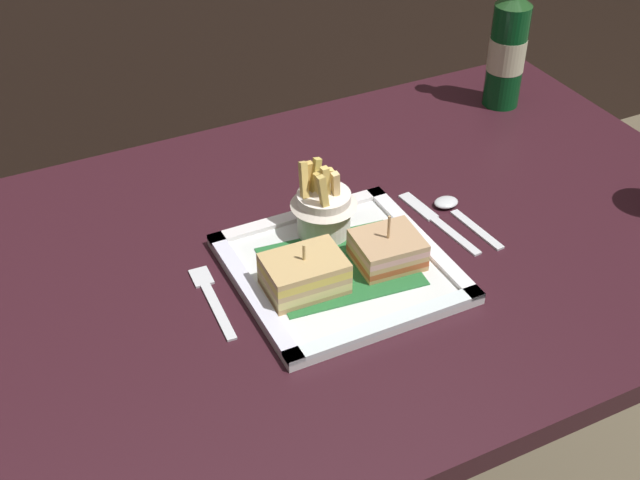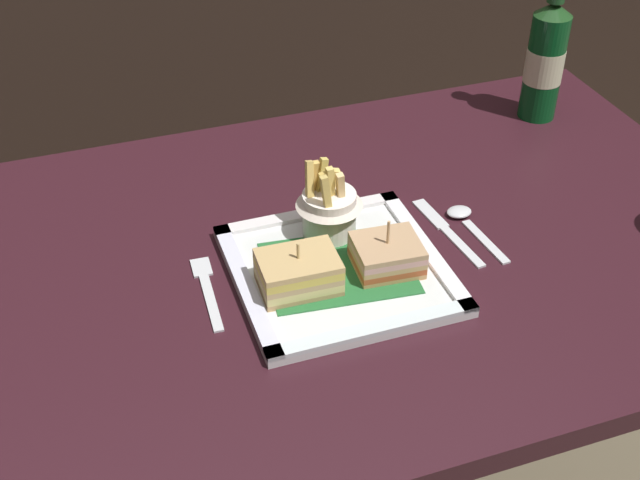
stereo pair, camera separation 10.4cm
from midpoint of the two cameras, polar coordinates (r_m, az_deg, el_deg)
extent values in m
cube|color=#32141C|center=(1.08, 1.53, -1.85)|extent=(1.25, 0.73, 0.03)
cylinder|color=#302111|center=(1.73, 15.08, -2.15)|extent=(0.08, 0.08, 0.72)
cube|color=silver|center=(1.05, 4.09, -2.26)|extent=(0.26, 0.26, 0.01)
cube|color=#246731|center=(1.04, 4.10, -2.01)|extent=(0.19, 0.16, 0.00)
cube|color=white|center=(0.96, 6.83, -6.16)|extent=(0.26, 0.02, 0.01)
cube|color=white|center=(1.13, 1.80, 1.69)|extent=(0.26, 0.02, 0.01)
cube|color=silver|center=(1.01, -2.17, -3.32)|extent=(0.02, 0.26, 0.01)
cube|color=white|center=(1.08, 9.93, -0.59)|extent=(0.02, 0.26, 0.01)
cube|color=tan|center=(1.01, 1.47, -3.15)|extent=(0.10, 0.07, 0.01)
cube|color=#E3CD7F|center=(1.00, 1.48, -2.75)|extent=(0.10, 0.07, 0.01)
cube|color=tan|center=(1.00, 1.49, -2.35)|extent=(0.10, 0.07, 0.01)
cube|color=#DBC151|center=(0.99, 1.50, -1.94)|extent=(0.10, 0.07, 0.01)
cube|color=tan|center=(0.99, 1.51, -1.53)|extent=(0.10, 0.07, 0.01)
cylinder|color=tan|center=(0.99, 1.50, -1.87)|extent=(0.00, 0.00, 0.07)
cube|color=tan|center=(1.05, 7.38, -1.81)|extent=(0.09, 0.08, 0.01)
cube|color=#BE532C|center=(1.04, 7.42, -1.47)|extent=(0.09, 0.08, 0.01)
cube|color=tan|center=(1.04, 7.45, -1.14)|extent=(0.09, 0.08, 0.01)
cube|color=#DBA096|center=(1.03, 7.48, -0.81)|extent=(0.09, 0.08, 0.01)
cube|color=tan|center=(1.03, 7.52, -0.47)|extent=(0.09, 0.08, 0.01)
cylinder|color=tan|center=(1.03, 7.52, -0.43)|extent=(0.00, 0.00, 0.07)
cylinder|color=white|center=(1.08, 3.38, 1.70)|extent=(0.07, 0.07, 0.06)
cone|color=silver|center=(1.07, 3.43, 2.91)|extent=(0.09, 0.09, 0.03)
cube|color=#F9DD7F|center=(1.06, 3.14, 2.98)|extent=(0.01, 0.02, 0.06)
cube|color=#EBC867|center=(1.07, 3.47, 3.44)|extent=(0.02, 0.02, 0.06)
cube|color=#DFBE61|center=(1.04, 3.33, 2.64)|extent=(0.02, 0.01, 0.07)
cube|color=#E4B458|center=(1.07, 2.49, 3.72)|extent=(0.01, 0.01, 0.07)
cube|color=#F4CD89|center=(1.06, 4.23, 3.10)|extent=(0.02, 0.02, 0.06)
cube|color=#E0BA60|center=(1.06, 2.10, 3.41)|extent=(0.02, 0.03, 0.07)
cube|color=#F3D16D|center=(1.06, 3.57, 3.23)|extent=(0.01, 0.01, 0.07)
cube|color=#D9BF58|center=(1.06, 2.87, 3.68)|extent=(0.02, 0.02, 0.07)
cube|color=#E5BB55|center=(1.06, 3.40, 3.03)|extent=(0.02, 0.02, 0.07)
cylinder|color=#0B481D|center=(1.41, 17.14, 11.16)|extent=(0.06, 0.06, 0.17)
cone|color=#1E451E|center=(1.37, 17.88, 14.76)|extent=(0.06, 0.06, 0.02)
cylinder|color=beige|center=(1.41, 17.17, 11.28)|extent=(0.06, 0.06, 0.06)
cube|color=silver|center=(1.01, -4.53, -4.41)|extent=(0.02, 0.11, 0.00)
cube|color=silver|center=(1.06, -5.35, -1.99)|extent=(0.03, 0.04, 0.00)
cube|color=silver|center=(1.11, 12.35, -0.56)|extent=(0.02, 0.09, 0.00)
cube|color=silver|center=(1.16, 10.09, 1.67)|extent=(0.02, 0.07, 0.00)
cube|color=silver|center=(1.13, 13.84, -0.21)|extent=(0.02, 0.10, 0.00)
ellipsoid|color=silver|center=(1.17, 12.01, 1.80)|extent=(0.03, 0.03, 0.01)
camera|label=1|loc=(0.05, -87.14, 2.18)|focal=46.85mm
camera|label=2|loc=(0.05, 92.86, -2.18)|focal=46.85mm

